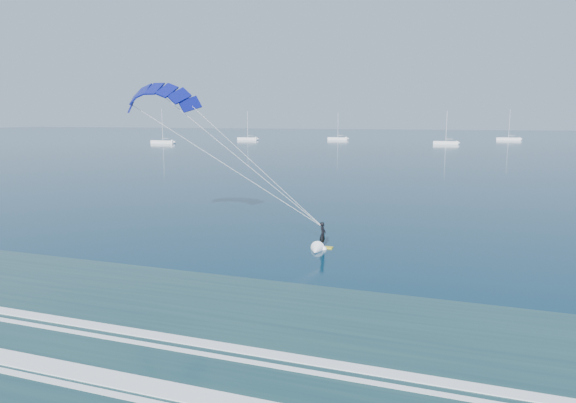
% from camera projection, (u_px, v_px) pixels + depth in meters
% --- Properties ---
extents(kitesurfer_rig, '(18.36, 4.43, 13.81)m').
position_uv_depth(kitesurfer_rig, '(232.00, 154.00, 40.12)').
color(kitesurfer_rig, gold).
rests_on(kitesurfer_rig, ground).
extents(sailboat_0, '(9.99, 2.40, 13.41)m').
position_uv_depth(sailboat_0, '(163.00, 142.00, 203.47)').
color(sailboat_0, white).
rests_on(sailboat_0, ground).
extents(sailboat_1, '(9.49, 2.40, 12.92)m').
position_uv_depth(sailboat_1, '(248.00, 139.00, 234.39)').
color(sailboat_1, white).
rests_on(sailboat_1, ground).
extents(sailboat_2, '(9.13, 2.40, 12.25)m').
position_uv_depth(sailboat_2, '(338.00, 138.00, 235.79)').
color(sailboat_2, white).
rests_on(sailboat_2, ground).
extents(sailboat_3, '(9.18, 2.40, 12.68)m').
position_uv_depth(sailboat_3, '(446.00, 142.00, 197.09)').
color(sailboat_3, white).
rests_on(sailboat_3, ground).
extents(sailboat_4, '(10.32, 2.40, 13.81)m').
position_uv_depth(sailboat_4, '(508.00, 139.00, 233.15)').
color(sailboat_4, white).
rests_on(sailboat_4, ground).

